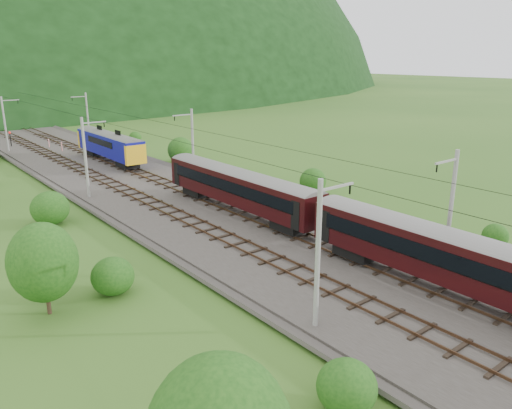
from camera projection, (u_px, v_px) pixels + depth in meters
ground at (387, 296)px, 30.30m from camera, size 600.00×600.00×0.00m
railbed at (279, 247)px, 37.73m from camera, size 14.00×220.00×0.30m
track_left at (254, 251)px, 36.23m from camera, size 2.40×220.00×0.27m
track_right at (302, 237)px, 39.10m from camera, size 2.40×220.00×0.27m
catenary_left at (86, 156)px, 49.24m from camera, size 2.54×192.28×8.00m
catenary_right at (192, 143)px, 56.58m from camera, size 2.54×192.28×8.00m
overhead_wires at (280, 156)px, 35.73m from camera, size 4.83×198.00×0.03m
train at (448, 249)px, 29.15m from camera, size 2.66×107.96×4.60m
hazard_post_near at (49, 143)px, 77.47m from camera, size 0.14×0.14×1.28m
hazard_post_far at (62, 146)px, 74.18m from camera, size 0.15×0.15×1.38m
signal at (10, 138)px, 77.85m from camera, size 0.25×0.25×2.28m
vegetation_left at (27, 211)px, 39.22m from camera, size 11.19×140.19×6.20m
vegetation_right at (301, 184)px, 51.30m from camera, size 5.87×103.67×3.13m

